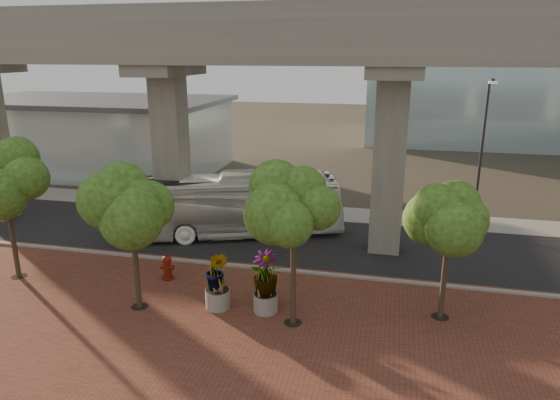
# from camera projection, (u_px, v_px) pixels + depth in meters

# --- Properties ---
(ground) EXTENTS (160.00, 160.00, 0.00)m
(ground) POSITION_uv_depth(u_px,v_px,m) (266.00, 254.00, 26.25)
(ground) COLOR #353227
(ground) RESTS_ON ground
(brick_plaza) EXTENTS (70.00, 13.00, 0.06)m
(brick_plaza) POSITION_uv_depth(u_px,v_px,m) (213.00, 334.00, 18.77)
(brick_plaza) COLOR brown
(brick_plaza) RESTS_ON ground
(asphalt_road) EXTENTS (90.00, 8.00, 0.04)m
(asphalt_road) POSITION_uv_depth(u_px,v_px,m) (275.00, 240.00, 28.11)
(asphalt_road) COLOR black
(asphalt_road) RESTS_ON ground
(curb_strip) EXTENTS (70.00, 0.25, 0.16)m
(curb_strip) POSITION_uv_depth(u_px,v_px,m) (256.00, 268.00, 24.36)
(curb_strip) COLOR gray
(curb_strip) RESTS_ON ground
(far_sidewalk) EXTENTS (90.00, 3.00, 0.06)m
(far_sidewalk) POSITION_uv_depth(u_px,v_px,m) (294.00, 211.00, 33.25)
(far_sidewalk) COLOR gray
(far_sidewalk) RESTS_ON ground
(transit_viaduct) EXTENTS (72.00, 5.60, 12.40)m
(transit_viaduct) POSITION_uv_depth(u_px,v_px,m) (275.00, 110.00, 26.04)
(transit_viaduct) COLOR gray
(transit_viaduct) RESTS_ON ground
(station_pavilion) EXTENTS (23.00, 13.00, 6.30)m
(station_pavilion) POSITION_uv_depth(u_px,v_px,m) (94.00, 133.00, 44.57)
(station_pavilion) COLOR silver
(station_pavilion) RESTS_ON ground
(transit_bus) EXTENTS (13.08, 7.10, 3.57)m
(transit_bus) POSITION_uv_depth(u_px,v_px,m) (230.00, 205.00, 28.50)
(transit_bus) COLOR white
(transit_bus) RESTS_ON ground
(fire_hydrant) EXTENTS (0.61, 0.55, 1.23)m
(fire_hydrant) POSITION_uv_depth(u_px,v_px,m) (167.00, 267.00, 23.09)
(fire_hydrant) COLOR maroon
(fire_hydrant) RESTS_ON ground
(planter_front) EXTENTS (1.82, 1.82, 2.00)m
(planter_front) POSITION_uv_depth(u_px,v_px,m) (267.00, 276.00, 20.70)
(planter_front) COLOR gray
(planter_front) RESTS_ON ground
(planter_right) EXTENTS (2.42, 2.42, 2.59)m
(planter_right) POSITION_uv_depth(u_px,v_px,m) (265.00, 276.00, 19.91)
(planter_right) COLOR #B0AC9F
(planter_right) RESTS_ON ground
(planter_left) EXTENTS (2.26, 2.26, 2.49)m
(planter_left) POSITION_uv_depth(u_px,v_px,m) (217.00, 274.00, 20.23)
(planter_left) COLOR #ABA69A
(planter_left) RESTS_ON ground
(street_tree_far_west) EXTENTS (3.54, 3.54, 6.40)m
(street_tree_far_west) POSITION_uv_depth(u_px,v_px,m) (3.00, 178.00, 22.14)
(street_tree_far_west) COLOR #4D3E2C
(street_tree_far_west) RESTS_ON ground
(street_tree_near_west) EXTENTS (3.82, 3.82, 6.08)m
(street_tree_near_west) POSITION_uv_depth(u_px,v_px,m) (131.00, 207.00, 19.48)
(street_tree_near_west) COLOR #4D3E2C
(street_tree_near_west) RESTS_ON ground
(street_tree_near_east) EXTENTS (3.81, 3.81, 6.67)m
(street_tree_near_east) POSITION_uv_depth(u_px,v_px,m) (294.00, 203.00, 18.07)
(street_tree_near_east) COLOR #4D3E2C
(street_tree_near_east) RESTS_ON ground
(street_tree_far_east) EXTENTS (3.24, 3.24, 6.01)m
(street_tree_far_east) POSITION_uv_depth(u_px,v_px,m) (451.00, 209.00, 18.62)
(street_tree_far_east) COLOR #4D3E2C
(street_tree_far_east) RESTS_ON ground
(streetlamp_west) EXTENTS (0.41, 1.21, 8.34)m
(streetlamp_west) POSITION_uv_depth(u_px,v_px,m) (178.00, 135.00, 33.48)
(streetlamp_west) COLOR #2E2E33
(streetlamp_west) RESTS_ON ground
(streetlamp_east) EXTENTS (0.44, 1.28, 8.80)m
(streetlamp_east) POSITION_uv_depth(u_px,v_px,m) (483.00, 145.00, 28.47)
(streetlamp_east) COLOR #2A2A2E
(streetlamp_east) RESTS_ON ground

